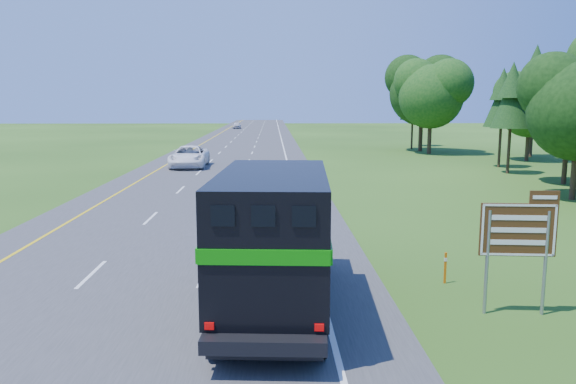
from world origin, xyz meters
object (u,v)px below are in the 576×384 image
white_suv (189,156)px  exit_sign (519,235)px  horse_truck (275,235)px  far_car (237,125)px

white_suv → exit_sign: (13.66, -34.84, 1.21)m
horse_truck → white_suv: (-7.28, 34.29, -1.12)m
white_suv → exit_sign: size_ratio=1.97×
horse_truck → far_car: 108.57m
horse_truck → far_car: horse_truck is taller
horse_truck → exit_sign: 6.41m
white_suv → exit_sign: bearing=-69.7°
horse_truck → white_suv: 35.07m
exit_sign → white_suv: bearing=116.7°
far_car → white_suv: bearing=-90.7°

